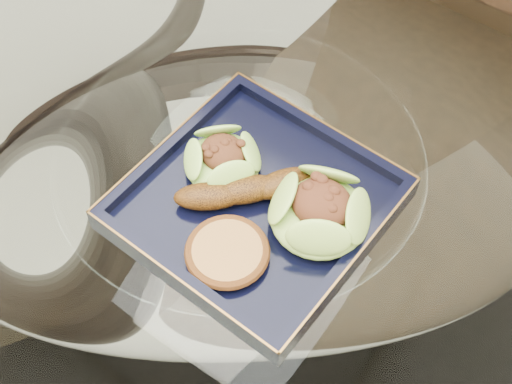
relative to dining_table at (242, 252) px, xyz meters
The scene contains 7 objects.
dining_table is the anchor object (origin of this frame).
dining_chair 0.38m from the dining_table, 81.21° to the left, with size 0.41×0.41×0.93m.
navy_plate 0.18m from the dining_table, 28.15° to the right, with size 0.27×0.27×0.02m, color black.
lettuce_wrap_left 0.20m from the dining_table, 169.91° to the right, with size 0.09×0.09×0.03m, color #70AA31.
lettuce_wrap_right 0.23m from the dining_table, ahead, with size 0.11×0.11×0.04m, color olive.
roasted_plantain 0.20m from the dining_table, 39.99° to the right, with size 0.16×0.03×0.03m, color #5C3209.
crumb_patty 0.22m from the dining_table, 61.46° to the right, with size 0.08×0.08×0.02m, color #AB6C39.
Camera 1 is at (0.29, -0.39, 1.46)m, focal length 50.00 mm.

